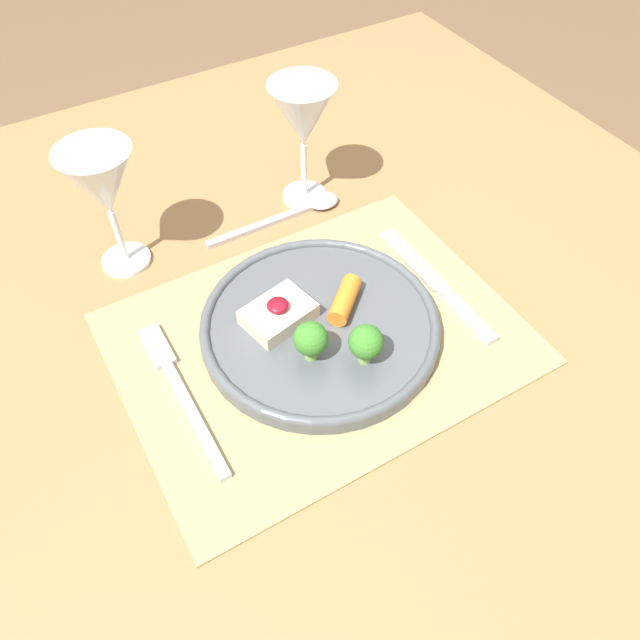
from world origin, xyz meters
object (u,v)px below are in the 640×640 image
spoon (302,209)px  wine_glass_near (303,119)px  knife (443,290)px  wine_glass_far (103,186)px  fork (177,385)px  dinner_plate (320,325)px

spoon → wine_glass_near: bearing=55.1°
knife → wine_glass_far: bearing=144.4°
fork → spoon: (0.26, 0.19, -0.00)m
dinner_plate → wine_glass_near: bearing=64.6°
wine_glass_near → fork: bearing=-142.1°
spoon → knife: bearing=-70.9°
knife → wine_glass_far: (-0.31, 0.25, 0.11)m
dinner_plate → wine_glass_near: 0.27m
dinner_plate → wine_glass_far: size_ratio=1.65×
fork → spoon: bearing=36.4°
spoon → wine_glass_near: (0.02, 0.03, 0.12)m
dinner_plate → wine_glass_near: size_ratio=1.60×
knife → wine_glass_far: wine_glass_far is taller
dinner_plate → wine_glass_far: (-0.15, 0.23, 0.10)m
fork → wine_glass_far: bearing=85.7°
fork → wine_glass_far: size_ratio=1.30×
dinner_plate → knife: size_ratio=1.27×
wine_glass_near → wine_glass_far: wine_glass_near is taller
fork → wine_glass_far: 0.25m
dinner_plate → wine_glass_near: (0.11, 0.23, 0.11)m
dinner_plate → wine_glass_far: 0.29m
dinner_plate → spoon: (0.09, 0.20, -0.01)m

